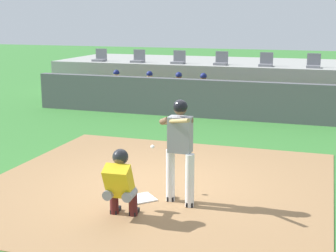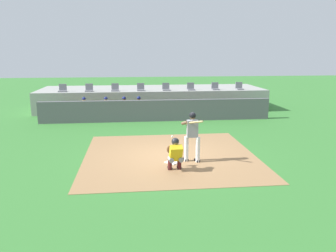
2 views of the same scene
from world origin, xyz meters
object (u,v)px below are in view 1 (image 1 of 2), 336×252
at_px(stadium_seat_3, 221,61).
at_px(stadium_seat_4, 266,62).
at_px(stadium_seat_0, 100,58).
at_px(stadium_seat_2, 179,60).
at_px(dugout_player_2, 178,91).
at_px(dugout_player_3, 202,92).
at_px(dugout_player_0, 115,88).
at_px(home_plate, 141,198).
at_px(stadium_seat_5, 314,64).
at_px(catcher_crouched, 121,181).
at_px(batter_at_plate, 180,145).
at_px(stadium_seat_1, 138,59).
at_px(dugout_player_1, 148,89).

bearing_deg(stadium_seat_3, stadium_seat_4, 0.00).
height_order(stadium_seat_0, stadium_seat_2, same).
relative_size(dugout_player_2, stadium_seat_2, 2.71).
relative_size(dugout_player_3, stadium_seat_3, 2.71).
relative_size(dugout_player_0, stadium_seat_2, 2.71).
xyz_separation_m(home_plate, stadium_seat_3, (-0.81, 10.18, 1.51)).
height_order(dugout_player_2, stadium_seat_5, stadium_seat_5).
relative_size(catcher_crouched, dugout_player_2, 1.28).
relative_size(stadium_seat_2, stadium_seat_5, 1.00).
distance_m(dugout_player_0, dugout_player_3, 3.15).
height_order(home_plate, batter_at_plate, batter_at_plate).
bearing_deg(catcher_crouched, stadium_seat_0, 117.27).
xyz_separation_m(dugout_player_3, stadium_seat_2, (-1.45, 2.03, 0.86)).
distance_m(stadium_seat_4, stadium_seat_5, 1.62).
bearing_deg(dugout_player_0, home_plate, -63.05).
bearing_deg(stadium_seat_0, stadium_seat_3, 0.00).
bearing_deg(dugout_player_0, batter_at_plate, -59.27).
bearing_deg(dugout_player_2, stadium_seat_2, 106.20).
height_order(stadium_seat_0, stadium_seat_3, same).
bearing_deg(stadium_seat_0, dugout_player_3, -23.41).
xyz_separation_m(stadium_seat_1, stadium_seat_4, (4.88, 0.00, 0.00)).
relative_size(stadium_seat_0, stadium_seat_1, 1.00).
height_order(batter_at_plate, dugout_player_2, batter_at_plate).
distance_m(stadium_seat_3, stadium_seat_4, 1.62).
height_order(dugout_player_0, stadium_seat_5, stadium_seat_5).
bearing_deg(stadium_seat_0, batter_at_plate, -57.89).
distance_m(home_plate, dugout_player_3, 8.23).
distance_m(home_plate, stadium_seat_2, 10.58).
distance_m(dugout_player_1, dugout_player_3, 1.91).
distance_m(batter_at_plate, dugout_player_3, 8.31).
xyz_separation_m(dugout_player_0, dugout_player_2, (2.29, 0.00, 0.00)).
height_order(stadium_seat_1, stadium_seat_2, same).
xyz_separation_m(catcher_crouched, dugout_player_0, (-4.12, 8.96, 0.07)).
bearing_deg(dugout_player_0, stadium_seat_3, 31.44).
bearing_deg(stadium_seat_5, home_plate, -103.47).
bearing_deg(home_plate, stadium_seat_5, 76.53).
xyz_separation_m(stadium_seat_2, stadium_seat_3, (1.62, 0.00, 0.00)).
xyz_separation_m(batter_at_plate, dugout_player_1, (-3.59, 8.13, -0.36)).
bearing_deg(dugout_player_3, catcher_crouched, -83.83).
distance_m(batter_at_plate, dugout_player_2, 8.52).
xyz_separation_m(dugout_player_2, stadium_seat_3, (1.03, 2.03, 0.86)).
xyz_separation_m(stadium_seat_4, stadium_seat_5, (1.62, 0.00, 0.00)).
bearing_deg(catcher_crouched, dugout_player_0, 114.70).
bearing_deg(stadium_seat_3, catcher_crouched, -85.88).
height_order(catcher_crouched, stadium_seat_1, stadium_seat_1).
relative_size(stadium_seat_0, stadium_seat_2, 1.00).
distance_m(dugout_player_2, stadium_seat_2, 2.29).
distance_m(catcher_crouched, dugout_player_0, 9.86).
relative_size(catcher_crouched, dugout_player_0, 1.28).
bearing_deg(batter_at_plate, dugout_player_1, 113.82).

